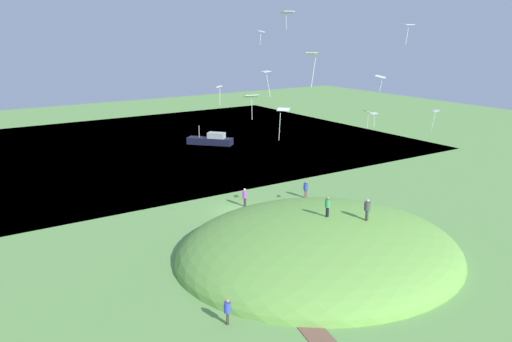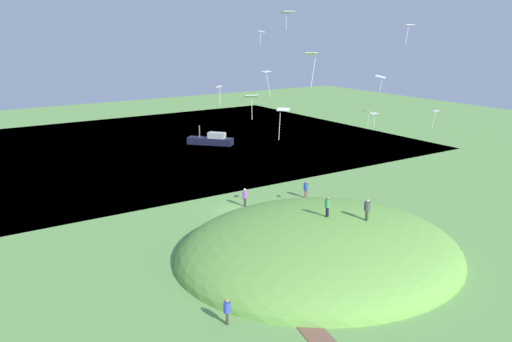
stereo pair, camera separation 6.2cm
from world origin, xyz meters
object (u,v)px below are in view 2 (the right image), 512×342
person_watching_kites (367,207)px  kite_2 (435,113)px  kite_4 (312,57)px  kite_10 (374,114)px  kite_6 (251,97)px  boat_on_lake (211,140)px  person_near_shore (245,195)px  person_on_hilltop (227,308)px  kite_11 (367,112)px  person_walking_path (306,187)px  kite_1 (266,73)px  kite_7 (283,112)px  kite_0 (287,13)px  person_with_child (327,204)px  kite_5 (407,26)px  kite_8 (262,32)px  kite_3 (219,88)px  kite_9 (381,77)px

person_watching_kites → kite_2: (0.84, 5.68, 6.59)m
kite_4 → person_watching_kites: bearing=104.2°
kite_10 → kite_6: bearing=-131.2°
boat_on_lake → kite_6: (33.03, -14.64, 10.74)m
person_near_shore → person_on_hilltop: bearing=88.3°
person_on_hilltop → kite_11: bearing=-40.5°
kite_4 → person_walking_path: bearing=141.3°
kite_11 → kite_1: bearing=-89.6°
kite_7 → kite_11: bearing=112.4°
kite_0 → kite_2: (7.37, 8.35, -7.14)m
person_with_child → person_walking_path: (-11.66, 7.42, -2.87)m
kite_5 → kite_8: 11.92m
person_near_shore → kite_3: bearing=75.1°
kite_2 → kite_5: bearing=-89.3°
kite_2 → kite_9: size_ratio=1.11×
person_near_shore → kite_11: kite_11 is taller
person_with_child → kite_3: kite_3 is taller
kite_3 → person_watching_kites: bearing=33.5°
person_watching_kites → kite_8: 16.19m
kite_3 → kite_7: 6.50m
person_with_child → person_on_hilltop: (4.42, -11.26, -2.96)m
person_watching_kites → person_walking_path: size_ratio=0.94×
kite_8 → kite_9: 10.07m
person_walking_path → kite_3: (3.59, -11.83, 10.91)m
person_watching_kites → kite_3: kite_3 is taller
person_watching_kites → kite_9: (-3.41, 4.19, 8.96)m
person_near_shore → kite_2: (15.52, 6.95, 9.32)m
person_walking_path → person_near_shore: size_ratio=0.98×
kite_6 → kite_7: bearing=-1.0°
person_walking_path → kite_1: (3.98, -7.65, 11.87)m
person_walking_path → person_near_shore: bearing=17.4°
person_with_child → kite_9: size_ratio=1.15×
person_watching_kites → kite_11: bearing=-154.8°
kite_1 → kite_10: (7.68, 4.48, -2.69)m
kite_6 → boat_on_lake: bearing=156.1°
kite_5 → person_watching_kites: bearing=-114.6°
person_walking_path → kite_3: size_ratio=1.11×
kite_3 → kite_5: kite_5 is taller
kite_1 → kite_7: kite_1 is taller
person_watching_kites → kite_8: size_ratio=1.50×
boat_on_lake → kite_2: 43.18m
kite_11 → person_on_hilltop: bearing=-61.8°
person_walking_path → kite_0: size_ratio=1.33×
kite_11 → person_walking_path: bearing=-134.3°
person_with_child → kite_7: size_ratio=0.69×
kite_4 → kite_8: 12.89m
person_on_hilltop → person_near_shore: 21.07m
person_walking_path → person_near_shore: person_near_shore is taller
person_with_child → kite_6: (-6.10, -2.73, 7.43)m
kite_8 → kite_3: bearing=-86.6°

